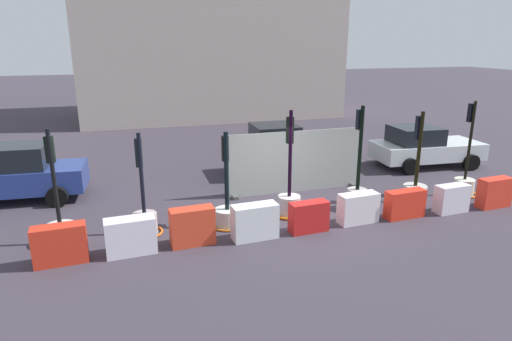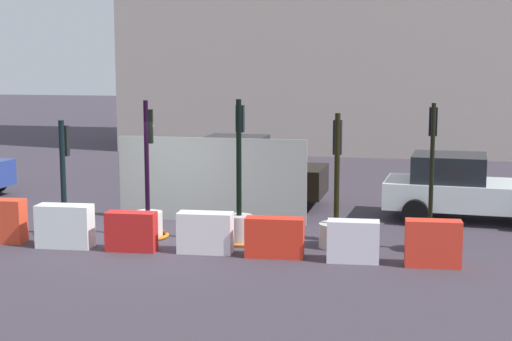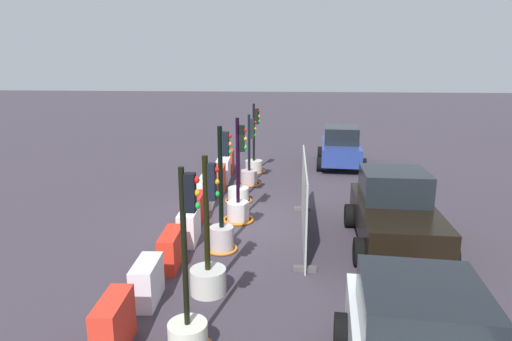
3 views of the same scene
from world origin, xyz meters
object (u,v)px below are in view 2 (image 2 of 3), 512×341
(traffic_light_5, at_px, (336,223))
(car_black_sedan, at_px, (247,173))
(traffic_light_6, at_px, (430,228))
(construction_barrier_2, at_px, (0,221))
(construction_barrier_7, at_px, (353,241))
(construction_barrier_5, at_px, (205,233))
(construction_barrier_4, at_px, (131,231))
(traffic_light_4, at_px, (239,217))
(construction_barrier_6, at_px, (275,238))
(car_white_van, at_px, (467,189))
(construction_barrier_3, at_px, (65,226))
(construction_barrier_8, at_px, (433,243))
(traffic_light_2, at_px, (65,216))
(traffic_light_3, at_px, (148,216))

(traffic_light_5, xyz_separation_m, car_black_sedan, (-2.76, 4.10, 0.34))
(traffic_light_6, distance_m, construction_barrier_2, 8.87)
(traffic_light_5, xyz_separation_m, construction_barrier_7, (0.43, -1.08, -0.11))
(car_black_sedan, bearing_deg, construction_barrier_5, -87.01)
(traffic_light_6, height_order, construction_barrier_4, traffic_light_6)
(construction_barrier_5, bearing_deg, traffic_light_6, 13.18)
(traffic_light_4, bearing_deg, construction_barrier_4, -151.84)
(construction_barrier_5, bearing_deg, construction_barrier_6, -2.72)
(traffic_light_4, distance_m, car_white_van, 5.86)
(traffic_light_6, height_order, construction_barrier_2, traffic_light_6)
(traffic_light_5, distance_m, construction_barrier_3, 5.54)
(construction_barrier_6, height_order, construction_barrier_8, construction_barrier_8)
(traffic_light_4, bearing_deg, construction_barrier_6, -46.73)
(traffic_light_6, bearing_deg, construction_barrier_4, -168.77)
(construction_barrier_3, xyz_separation_m, construction_barrier_6, (4.33, 0.07, -0.05))
(construction_barrier_7, height_order, car_white_van, car_white_van)
(construction_barrier_7, bearing_deg, construction_barrier_2, 179.32)
(construction_barrier_3, xyz_separation_m, car_white_van, (8.21, 4.40, 0.32))
(traffic_light_4, height_order, construction_barrier_5, traffic_light_4)
(car_black_sedan, bearing_deg, car_white_van, -8.26)
(construction_barrier_2, height_order, construction_barrier_8, construction_barrier_2)
(traffic_light_6, distance_m, car_white_van, 3.39)
(traffic_light_2, xyz_separation_m, construction_barrier_3, (0.46, -0.97, 0.01))
(construction_barrier_3, distance_m, construction_barrier_8, 7.32)
(traffic_light_6, relative_size, construction_barrier_4, 2.91)
(construction_barrier_2, relative_size, car_black_sedan, 0.27)
(traffic_light_2, xyz_separation_m, traffic_light_3, (1.83, 0.22, 0.04))
(construction_barrier_7, height_order, construction_barrier_8, construction_barrier_8)
(traffic_light_5, bearing_deg, construction_barrier_8, -30.42)
(traffic_light_3, bearing_deg, traffic_light_5, -1.08)
(construction_barrier_4, bearing_deg, car_white_van, 33.05)
(construction_barrier_3, distance_m, construction_barrier_5, 2.93)
(traffic_light_2, distance_m, construction_barrier_8, 7.85)
(traffic_light_3, relative_size, car_black_sedan, 0.75)
(traffic_light_2, bearing_deg, traffic_light_6, 1.41)
(traffic_light_3, distance_m, traffic_light_4, 2.05)
(traffic_light_3, bearing_deg, construction_barrier_8, -11.32)
(car_black_sedan, bearing_deg, construction_barrier_7, -58.36)
(traffic_light_5, height_order, construction_barrier_8, traffic_light_5)
(construction_barrier_4, xyz_separation_m, construction_barrier_6, (2.90, 0.08, -0.00))
(traffic_light_2, height_order, traffic_light_4, traffic_light_4)
(construction_barrier_4, relative_size, construction_barrier_8, 0.98)
(construction_barrier_3, height_order, car_black_sedan, car_black_sedan)
(traffic_light_5, bearing_deg, traffic_light_6, 1.36)
(construction_barrier_3, xyz_separation_m, construction_barrier_8, (7.32, -0.00, -0.00))
(construction_barrier_3, bearing_deg, traffic_light_6, 9.01)
(traffic_light_5, height_order, car_black_sedan, traffic_light_5)
(traffic_light_4, xyz_separation_m, construction_barrier_5, (-0.48, -0.92, -0.14))
(construction_barrier_3, distance_m, construction_barrier_7, 5.85)
(traffic_light_2, bearing_deg, traffic_light_5, 1.42)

